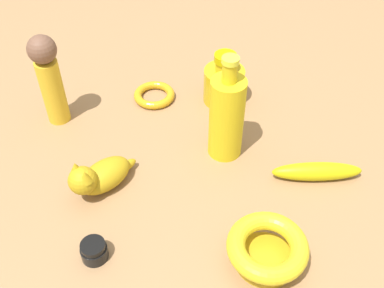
{
  "coord_description": "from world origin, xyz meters",
  "views": [
    {
      "loc": [
        -0.16,
        -0.62,
        0.69
      ],
      "look_at": [
        0.0,
        0.0,
        0.07
      ],
      "focal_mm": 42.98,
      "sensor_mm": 36.0,
      "label": 1
    }
  ],
  "objects_px": {
    "cat_figurine": "(99,176)",
    "bottle_short": "(224,83)",
    "bottle_tall": "(227,116)",
    "bangle": "(154,95)",
    "person_figure_adult": "(49,77)",
    "bowl": "(267,249)",
    "banana": "(317,171)",
    "nail_polish_jar": "(94,251)"
  },
  "relations": [
    {
      "from": "bottle_short",
      "to": "person_figure_adult",
      "type": "relative_size",
      "value": 0.59
    },
    {
      "from": "bangle",
      "to": "cat_figurine",
      "type": "bearing_deg",
      "value": -121.53
    },
    {
      "from": "bangle",
      "to": "bottle_tall",
      "type": "height_order",
      "value": "bottle_tall"
    },
    {
      "from": "bowl",
      "to": "person_figure_adult",
      "type": "bearing_deg",
      "value": 124.79
    },
    {
      "from": "person_figure_adult",
      "to": "nail_polish_jar",
      "type": "bearing_deg",
      "value": -83.7
    },
    {
      "from": "cat_figurine",
      "to": "bottle_short",
      "type": "height_order",
      "value": "bottle_short"
    },
    {
      "from": "person_figure_adult",
      "to": "cat_figurine",
      "type": "bearing_deg",
      "value": -73.66
    },
    {
      "from": "cat_figurine",
      "to": "nail_polish_jar",
      "type": "xyz_separation_m",
      "value": [
        -0.03,
        -0.15,
        -0.02
      ]
    },
    {
      "from": "nail_polish_jar",
      "to": "banana",
      "type": "relative_size",
      "value": 0.26
    },
    {
      "from": "bottle_short",
      "to": "bottle_tall",
      "type": "relative_size",
      "value": 0.54
    },
    {
      "from": "bowl",
      "to": "nail_polish_jar",
      "type": "height_order",
      "value": "bowl"
    },
    {
      "from": "bowl",
      "to": "bottle_short",
      "type": "bearing_deg",
      "value": 82.3
    },
    {
      "from": "nail_polish_jar",
      "to": "banana",
      "type": "xyz_separation_m",
      "value": [
        0.45,
        0.07,
        0.0
      ]
    },
    {
      "from": "bottle_short",
      "to": "bowl",
      "type": "distance_m",
      "value": 0.44
    },
    {
      "from": "nail_polish_jar",
      "to": "bangle",
      "type": "bearing_deg",
      "value": 65.81
    },
    {
      "from": "bottle_short",
      "to": "bottle_tall",
      "type": "bearing_deg",
      "value": -106.09
    },
    {
      "from": "bottle_short",
      "to": "person_figure_adult",
      "type": "height_order",
      "value": "person_figure_adult"
    },
    {
      "from": "bangle",
      "to": "bottle_short",
      "type": "bearing_deg",
      "value": -15.99
    },
    {
      "from": "nail_polish_jar",
      "to": "banana",
      "type": "distance_m",
      "value": 0.45
    },
    {
      "from": "cat_figurine",
      "to": "banana",
      "type": "bearing_deg",
      "value": -10.42
    },
    {
      "from": "bangle",
      "to": "person_figure_adult",
      "type": "bearing_deg",
      "value": -174.98
    },
    {
      "from": "banana",
      "to": "cat_figurine",
      "type": "bearing_deg",
      "value": -177.47
    },
    {
      "from": "banana",
      "to": "bottle_tall",
      "type": "relative_size",
      "value": 0.77
    },
    {
      "from": "cat_figurine",
      "to": "banana",
      "type": "relative_size",
      "value": 0.77
    },
    {
      "from": "nail_polish_jar",
      "to": "banana",
      "type": "bearing_deg",
      "value": 9.35
    },
    {
      "from": "bangle",
      "to": "banana",
      "type": "height_order",
      "value": "banana"
    },
    {
      "from": "cat_figurine",
      "to": "person_figure_adult",
      "type": "relative_size",
      "value": 0.64
    },
    {
      "from": "bottle_short",
      "to": "bottle_tall",
      "type": "xyz_separation_m",
      "value": [
        -0.05,
        -0.17,
        0.05
      ]
    },
    {
      "from": "person_figure_adult",
      "to": "banana",
      "type": "height_order",
      "value": "person_figure_adult"
    },
    {
      "from": "bottle_short",
      "to": "bangle",
      "type": "height_order",
      "value": "bottle_short"
    },
    {
      "from": "nail_polish_jar",
      "to": "bowl",
      "type": "bearing_deg",
      "value": -15.99
    },
    {
      "from": "bottle_short",
      "to": "banana",
      "type": "bearing_deg",
      "value": -69.53
    },
    {
      "from": "cat_figurine",
      "to": "banana",
      "type": "xyz_separation_m",
      "value": [
        0.42,
        -0.08,
        -0.02
      ]
    },
    {
      "from": "bottle_tall",
      "to": "cat_figurine",
      "type": "bearing_deg",
      "value": -171.14
    },
    {
      "from": "person_figure_adult",
      "to": "bottle_tall",
      "type": "distance_m",
      "value": 0.39
    },
    {
      "from": "bottle_short",
      "to": "nail_polish_jar",
      "type": "distance_m",
      "value": 0.49
    },
    {
      "from": "person_figure_adult",
      "to": "nail_polish_jar",
      "type": "relative_size",
      "value": 4.61
    },
    {
      "from": "cat_figurine",
      "to": "bottle_short",
      "type": "relative_size",
      "value": 1.09
    },
    {
      "from": "cat_figurine",
      "to": "bowl",
      "type": "bearing_deg",
      "value": -42.26
    },
    {
      "from": "bangle",
      "to": "banana",
      "type": "distance_m",
      "value": 0.42
    },
    {
      "from": "banana",
      "to": "person_figure_adult",
      "type": "bearing_deg",
      "value": 160.49
    },
    {
      "from": "bowl",
      "to": "bottle_tall",
      "type": "distance_m",
      "value": 0.28
    }
  ]
}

